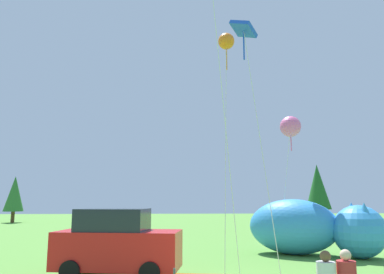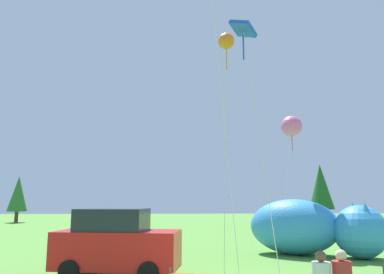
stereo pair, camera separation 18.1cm
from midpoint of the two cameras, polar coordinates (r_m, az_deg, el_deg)
parked_car at (r=13.47m, az=-11.71°, el=-15.57°), size 4.39×2.50×2.26m
inflatable_cat at (r=18.88m, az=17.37°, el=-13.26°), size 6.16×4.74×2.59m
kite_pink_octopus at (r=20.29m, az=14.52°, el=1.53°), size 1.37×1.09×6.91m
kite_orange_flower at (r=16.85m, az=4.92°, el=14.11°), size 0.81×1.98×9.75m
kite_blue_box at (r=15.67m, az=7.60°, el=15.36°), size 1.38×2.06×9.69m
horizon_tree_east at (r=47.86m, az=-25.53°, el=-7.82°), size 2.20×2.20×5.25m
horizon_tree_west at (r=43.92m, az=18.49°, el=-7.23°), size 2.70×2.70×6.43m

